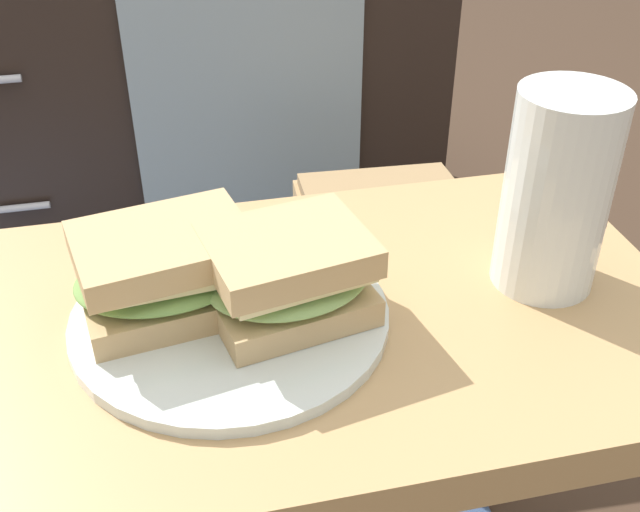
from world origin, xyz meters
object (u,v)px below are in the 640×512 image
sandwich_front (166,271)px  paper_bag (374,283)px  sandwich_back (288,275)px  tv_cabinet (171,84)px  plate (230,313)px  beer_glass (559,197)px

sandwich_front → paper_bag: 0.60m
sandwich_front → sandwich_back: (0.09, -0.03, 0.00)m
tv_cabinet → plate: (0.00, -0.94, 0.17)m
sandwich_front → paper_bag: (0.29, 0.40, -0.34)m
beer_glass → paper_bag: beer_glass is taller
tv_cabinet → sandwich_back: (0.05, -0.96, 0.21)m
sandwich_back → paper_bag: bearing=64.4°
sandwich_back → paper_bag: sandwich_back is taller
sandwich_front → sandwich_back: size_ratio=1.06×
plate → beer_glass: bearing=-1.7°
plate → beer_glass: 0.27m
plate → sandwich_back: (0.04, -0.01, 0.04)m
tv_cabinet → sandwich_front: (-0.04, -0.93, 0.21)m
beer_glass → plate: bearing=178.3°
plate → tv_cabinet: bearing=90.3°
beer_glass → sandwich_back: bearing=-178.5°
plate → sandwich_back: 0.06m
sandwich_front → paper_bag: size_ratio=0.45×
tv_cabinet → beer_glass: bearing=-74.6°
tv_cabinet → sandwich_back: 0.98m
sandwich_back → paper_bag: (0.20, 0.42, -0.34)m
tv_cabinet → plate: bearing=-89.7°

